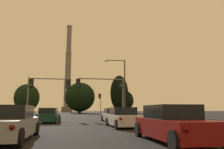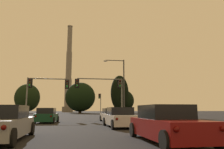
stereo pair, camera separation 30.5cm
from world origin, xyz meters
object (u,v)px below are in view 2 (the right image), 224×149
object	(u,v)px
traffic_light_overhead_left	(42,87)
street_lamp	(121,82)
traffic_light_overhead_right	(106,87)
smokestack	(68,77)
sedan_right_lane_second	(120,118)
sedan_right_lane_third	(167,124)
sedan_left_lane_third	(2,124)
sedan_right_lane_front	(111,115)
traffic_light_far_right	(100,101)
hatchback_left_lane_front	(47,116)

from	to	relation	value
traffic_light_overhead_left	street_lamp	xyz separation A→B (m)	(11.25, 4.12, 1.48)
traffic_light_overhead_right	smokestack	bearing A→B (deg)	94.71
street_lamp	sedan_right_lane_second	bearing A→B (deg)	-101.90
sedan_right_lane_third	traffic_light_overhead_right	xyz separation A→B (m)	(0.42, 20.89, 3.59)
sedan_left_lane_third	sedan_right_lane_front	world-z (taller)	same
traffic_light_overhead_left	street_lamp	bearing A→B (deg)	20.10
sedan_left_lane_third	street_lamp	distance (m)	25.86
sedan_right_lane_third	traffic_light_far_right	size ratio (longest dim) A/B	0.86
sedan_left_lane_third	street_lamp	world-z (taller)	street_lamp
sedan_right_lane_second	traffic_light_far_right	world-z (taller)	traffic_light_far_right
sedan_left_lane_third	sedan_right_lane_second	world-z (taller)	same
sedan_left_lane_third	sedan_right_lane_third	distance (m)	6.72
traffic_light_far_right	street_lamp	world-z (taller)	street_lamp
sedan_right_lane_third	smokestack	world-z (taller)	smokestack
sedan_right_lane_front	smokestack	size ratio (longest dim) A/B	0.09
traffic_light_overhead_right	hatchback_left_lane_front	bearing A→B (deg)	-135.48
sedan_right_lane_front	smokestack	distance (m)	116.24
sedan_right_lane_second	sedan_right_lane_front	bearing A→B (deg)	84.93
traffic_light_overhead_right	street_lamp	distance (m)	5.13
street_lamp	smokestack	world-z (taller)	smokestack
hatchback_left_lane_front	traffic_light_far_right	xyz separation A→B (m)	(8.96, 33.74, 2.95)
sedan_right_lane_second	smokestack	xyz separation A→B (m)	(-8.18, 121.52, 20.99)
smokestack	sedan_right_lane_front	bearing A→B (deg)	-85.60
sedan_right_lane_front	street_lamp	size ratio (longest dim) A/B	0.52
sedan_right_lane_front	traffic_light_overhead_left	bearing A→B (deg)	143.40
sedan_right_lane_third	sedan_right_lane_second	distance (m)	7.63
traffic_light_overhead_left	street_lamp	world-z (taller)	street_lamp
traffic_light_far_right	street_lamp	xyz separation A→B (m)	(0.69, -23.09, 1.97)
sedan_left_lane_third	traffic_light_far_right	size ratio (longest dim) A/B	0.86
sedan_right_lane_second	sedan_left_lane_third	bearing A→B (deg)	-136.29
street_lamp	sedan_left_lane_third	bearing A→B (deg)	-112.89
sedan_right_lane_front	traffic_light_far_right	xyz separation A→B (m)	(2.37, 32.85, 2.95)
hatchback_left_lane_front	street_lamp	distance (m)	15.19
sedan_right_lane_second	smokestack	distance (m)	123.59
sedan_right_lane_front	traffic_light_far_right	world-z (taller)	traffic_light_far_right
sedan_right_lane_third	smokestack	distance (m)	131.11
sedan_right_lane_third	sedan_right_lane_second	xyz separation A→B (m)	(-0.32, 7.62, 0.00)
hatchback_left_lane_front	street_lamp	bearing A→B (deg)	50.22
sedan_right_lane_front	traffic_light_overhead_left	world-z (taller)	traffic_light_overhead_left
traffic_light_overhead_left	traffic_light_far_right	bearing A→B (deg)	68.78
sedan_right_lane_front	street_lamp	xyz separation A→B (m)	(3.07, 9.77, 4.92)
street_lamp	smokestack	size ratio (longest dim) A/B	0.17
sedan_left_lane_third	sedan_right_lane_third	xyz separation A→B (m)	(6.55, -1.52, 0.00)
sedan_right_lane_second	street_lamp	size ratio (longest dim) A/B	0.52
sedan_right_lane_third	traffic_light_overhead_right	size ratio (longest dim) A/B	0.72
traffic_light_overhead_left	smokestack	size ratio (longest dim) A/B	0.10
traffic_light_overhead_left	traffic_light_overhead_right	xyz separation A→B (m)	(8.35, 0.10, 0.15)
hatchback_left_lane_front	smokestack	distance (m)	116.80
traffic_light_far_right	smokestack	size ratio (longest dim) A/B	0.10
sedan_right_lane_second	traffic_light_overhead_right	world-z (taller)	traffic_light_overhead_right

